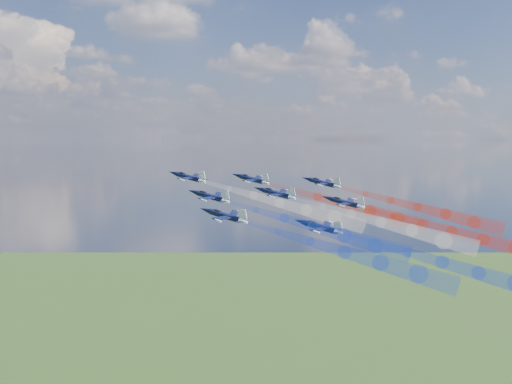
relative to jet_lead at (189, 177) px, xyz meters
name	(u,v)px	position (x,y,z in m)	size (l,w,h in m)	color
jet_lead	(189,177)	(0.00, 0.00, 0.00)	(9.02, 11.28, 3.01)	black
trail_lead	(280,203)	(17.45, -17.65, -5.25)	(3.76, 40.77, 3.76)	white
jet_inner_left	(210,197)	(1.40, -16.04, -3.49)	(9.02, 11.28, 3.01)	black
trail_inner_left	(313,227)	(18.85, -33.69, -8.73)	(3.76, 40.77, 3.76)	blue
jet_inner_right	(252,179)	(16.96, 1.19, -0.92)	(9.02, 11.28, 3.01)	black
trail_inner_right	(343,204)	(34.40, -16.46, -6.16)	(3.76, 40.77, 3.76)	red
jet_outer_left	(225,216)	(0.12, -32.79, -5.85)	(9.02, 11.28, 3.01)	black
trail_outer_left	(344,252)	(17.57, -50.44, -11.09)	(3.76, 40.77, 3.76)	blue
jet_center_third	(276,193)	(17.18, -16.26, -3.20)	(9.02, 11.28, 3.01)	black
trail_center_third	(381,222)	(34.63, -33.91, -8.45)	(3.76, 40.77, 3.76)	white
jet_outer_right	(323,183)	(35.41, -2.53, -2.01)	(9.02, 11.28, 3.01)	black
trail_outer_right	(418,207)	(52.86, -20.17, -7.26)	(3.76, 40.77, 3.76)	red
jet_rear_left	(320,227)	(20.35, -33.79, -8.88)	(9.02, 11.28, 3.01)	black
trail_rear_left	(442,262)	(37.80, -51.44, -14.12)	(3.76, 40.77, 3.76)	blue
jet_rear_right	(345,202)	(33.92, -18.19, -5.66)	(9.02, 11.28, 3.01)	black
trail_rear_right	(452,231)	(51.37, -35.83, -10.91)	(3.76, 40.77, 3.76)	red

